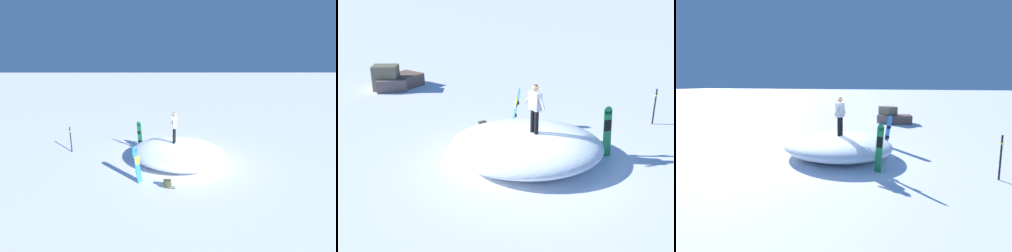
% 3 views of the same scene
% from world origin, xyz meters
% --- Properties ---
extents(ground, '(240.00, 240.00, 0.00)m').
position_xyz_m(ground, '(0.00, 0.00, 0.00)').
color(ground, white).
extents(snow_mound, '(6.76, 6.70, 0.92)m').
position_xyz_m(snow_mound, '(0.23, 0.56, 0.46)').
color(snow_mound, white).
rests_on(snow_mound, ground).
extents(snowboarder_standing, '(0.28, 0.99, 1.62)m').
position_xyz_m(snowboarder_standing, '(0.41, 0.38, 1.84)').
color(snowboarder_standing, black).
rests_on(snowboarder_standing, snow_mound).
extents(snowboard_primary_upright, '(0.41, 0.41, 1.56)m').
position_xyz_m(snowboard_primary_upright, '(2.07, 2.87, 0.80)').
color(snowboard_primary_upright, '#2672BF').
rests_on(snowboard_primary_upright, ground).
extents(snowboard_secondary_upright, '(0.34, 0.29, 1.71)m').
position_xyz_m(snowboard_secondary_upright, '(2.36, -1.10, 0.89)').
color(snowboard_secondary_upright, '#1E8C47').
rests_on(snowboard_secondary_upright, ground).
extents(backpack_near, '(0.56, 0.26, 0.35)m').
position_xyz_m(backpack_near, '(0.81, 3.46, 0.18)').
color(backpack_near, '#383D23').
rests_on(backpack_near, ground).
extents(trail_marker_pole, '(0.10, 0.10, 1.48)m').
position_xyz_m(trail_marker_pole, '(6.21, -0.79, 0.78)').
color(trail_marker_pole, black).
rests_on(trail_marker_pole, ground).
extents(rock_outcrop, '(2.72, 2.15, 1.28)m').
position_xyz_m(rock_outcrop, '(1.24, 11.11, 0.43)').
color(rock_outcrop, brown).
rests_on(rock_outcrop, ground).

